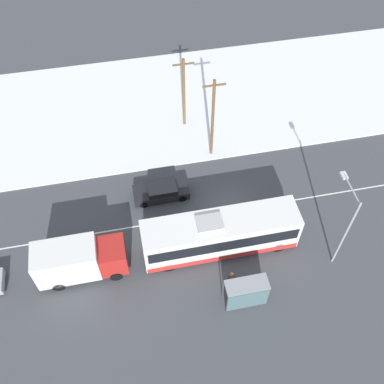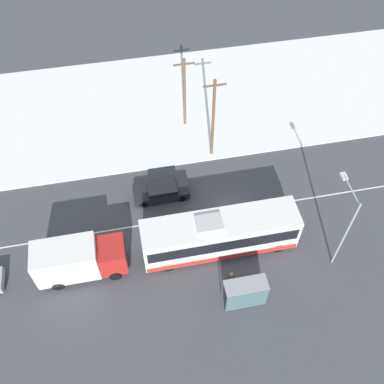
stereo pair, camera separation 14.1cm
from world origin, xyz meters
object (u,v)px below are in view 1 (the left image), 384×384
at_px(bus_shelter, 247,293).
at_px(utility_pole_snowlot, 184,92).
at_px(city_bus, 220,234).
at_px(streetlamp, 346,220).
at_px(sedan_car, 161,190).
at_px(pedestrian_at_stop, 232,278).
at_px(utility_pole_roadside, 213,118).
at_px(box_truck, 78,260).

bearing_deg(bus_shelter, utility_pole_snowlot, 92.40).
distance_m(city_bus, streetlamp, 8.59).
relative_size(sedan_car, bus_shelter, 1.54).
bearing_deg(pedestrian_at_stop, streetlamp, 6.81).
bearing_deg(utility_pole_snowlot, utility_pole_roadside, -68.78).
bearing_deg(streetlamp, utility_pole_snowlot, 116.88).
relative_size(pedestrian_at_stop, utility_pole_roadside, 0.21).
height_order(city_bus, utility_pole_roadside, utility_pole_roadside).
bearing_deg(city_bus, bus_shelter, -81.74).
bearing_deg(city_bus, pedestrian_at_stop, -88.51).
xyz_separation_m(box_truck, bus_shelter, (10.72, -4.63, -0.09)).
xyz_separation_m(streetlamp, utility_pole_roadside, (-6.30, 11.48, -0.37)).
bearing_deg(sedan_car, utility_pole_roadside, -143.00).
distance_m(city_bus, bus_shelter, 4.78).
bearing_deg(streetlamp, pedestrian_at_stop, -173.19).
relative_size(sedan_car, utility_pole_snowlot, 0.62).
bearing_deg(pedestrian_at_stop, bus_shelter, -69.13).
bearing_deg(streetlamp, box_truck, 173.24).
height_order(box_truck, streetlamp, streetlamp).
distance_m(pedestrian_at_stop, utility_pole_roadside, 12.88).
distance_m(box_truck, pedestrian_at_stop, 10.58).
height_order(city_bus, pedestrian_at_stop, city_bus).
bearing_deg(sedan_car, pedestrian_at_stop, 112.01).
xyz_separation_m(pedestrian_at_stop, utility_pole_roadside, (1.43, 12.41, 3.15)).
bearing_deg(utility_pole_snowlot, sedan_car, -113.33).
bearing_deg(city_bus, box_truck, -179.40).
xyz_separation_m(city_bus, box_truck, (-10.03, -0.11, 0.02)).
bearing_deg(bus_shelter, utility_pole_roadside, 86.64).
relative_size(sedan_car, streetlamp, 0.62).
xyz_separation_m(city_bus, sedan_car, (-3.43, 5.54, -1.00)).
height_order(streetlamp, utility_pole_roadside, utility_pole_roadside).
relative_size(box_truck, utility_pole_snowlot, 0.87).
bearing_deg(box_truck, utility_pole_snowlot, 53.45).
bearing_deg(box_truck, pedestrian_at_stop, -16.72).
bearing_deg(sedan_car, city_bus, 121.76).
xyz_separation_m(sedan_car, utility_pole_roadside, (4.94, 3.72, 3.43)).
height_order(utility_pole_roadside, utility_pole_snowlot, utility_pole_roadside).
height_order(bus_shelter, utility_pole_roadside, utility_pole_roadside).
xyz_separation_m(city_bus, utility_pole_snowlot, (-0.07, 13.33, 2.01)).
bearing_deg(box_truck, bus_shelter, -23.34).
bearing_deg(utility_pole_roadside, bus_shelter, -93.36).
xyz_separation_m(city_bus, streetlamp, (7.81, -2.22, 2.80)).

